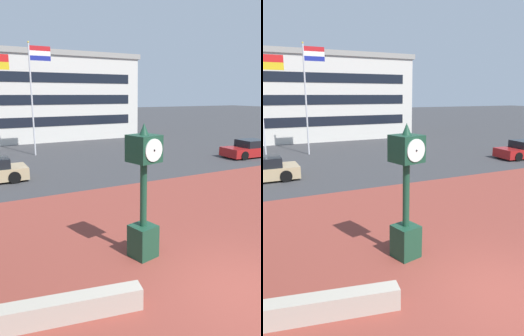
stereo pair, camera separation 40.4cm
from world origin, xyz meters
TOP-DOWN VIEW (x-y plane):
  - ground_plane at (0.00, 0.00)m, footprint 200.00×200.00m
  - plaza_brick_paving at (0.00, 2.78)m, footprint 44.00×13.55m
  - planter_wall at (-4.01, 0.97)m, footprint 3.22×0.99m
  - street_clock at (-1.26, 2.58)m, footprint 0.88×0.91m
  - car_street_near at (13.49, 12.16)m, footprint 4.11×2.13m
  - flagpole_secondary at (-0.36, 20.32)m, footprint 1.63×0.14m
  - civic_building at (0.20, 33.41)m, footprint 23.70×14.42m

SIDE VIEW (x-z plane):
  - ground_plane at x=0.00m, z-range 0.00..0.00m
  - plaza_brick_paving at x=0.00m, z-range 0.00..0.01m
  - planter_wall at x=-4.01m, z-range 0.00..0.50m
  - car_street_near at x=13.49m, z-range -0.07..1.21m
  - street_clock at x=-1.26m, z-range -0.05..3.79m
  - civic_building at x=0.20m, z-range 0.01..8.67m
  - flagpole_secondary at x=-0.36m, z-range 0.81..9.11m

